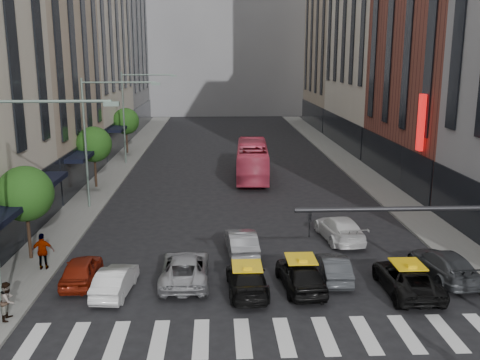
{
  "coord_description": "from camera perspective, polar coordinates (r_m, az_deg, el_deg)",
  "views": [
    {
      "loc": [
        -1.96,
        -17.12,
        10.52
      ],
      "look_at": [
        -0.66,
        11.15,
        4.0
      ],
      "focal_mm": 40.0,
      "sensor_mm": 36.0,
      "label": 1
    }
  ],
  "objects": [
    {
      "name": "ground",
      "position": [
        20.19,
        3.51,
        -18.45
      ],
      "size": [
        160.0,
        160.0,
        0.0
      ],
      "primitive_type": "plane",
      "color": "black",
      "rests_on": "ground"
    },
    {
      "name": "sidewalk_left",
      "position": [
        49.2,
        -13.75,
        0.34
      ],
      "size": [
        3.0,
        96.0,
        0.15
      ],
      "primitive_type": "cube",
      "color": "slate",
      "rests_on": "ground"
    },
    {
      "name": "sidewalk_right",
      "position": [
        50.11,
        13.01,
        0.6
      ],
      "size": [
        3.0,
        96.0,
        0.15
      ],
      "primitive_type": "cube",
      "color": "slate",
      "rests_on": "ground"
    },
    {
      "name": "building_left_b",
      "position": [
        47.59,
        -21.72,
        13.87
      ],
      "size": [
        8.0,
        16.0,
        24.0
      ],
      "primitive_type": "cube",
      "color": "tan",
      "rests_on": "ground"
    },
    {
      "name": "building_left_d",
      "position": [
        83.61,
        -13.5,
        15.7
      ],
      "size": [
        8.0,
        18.0,
        30.0
      ],
      "primitive_type": "cube",
      "color": "gray",
      "rests_on": "ground"
    },
    {
      "name": "building_right_b",
      "position": [
        48.09,
        21.36,
        15.07
      ],
      "size": [
        8.0,
        18.0,
        26.0
      ],
      "primitive_type": "cube",
      "color": "brown",
      "rests_on": "ground"
    },
    {
      "name": "building_right_d",
      "position": [
        84.36,
        10.74,
        15.12
      ],
      "size": [
        8.0,
        18.0,
        28.0
      ],
      "primitive_type": "cube",
      "color": "tan",
      "rests_on": "ground"
    },
    {
      "name": "building_far",
      "position": [
        102.42,
        -1.6,
        17.15
      ],
      "size": [
        30.0,
        10.0,
        36.0
      ],
      "primitive_type": "cube",
      "color": "gray",
      "rests_on": "ground"
    },
    {
      "name": "tree_near",
      "position": [
        29.66,
        -21.93,
        -1.38
      ],
      "size": [
        2.88,
        2.88,
        4.95
      ],
      "color": "black",
      "rests_on": "sidewalk_left"
    },
    {
      "name": "tree_mid",
      "position": [
        44.76,
        -15.33,
        3.68
      ],
      "size": [
        2.88,
        2.88,
        4.95
      ],
      "color": "black",
      "rests_on": "sidewalk_left"
    },
    {
      "name": "tree_far",
      "position": [
        60.33,
        -12.07,
        6.15
      ],
      "size": [
        2.88,
        2.88,
        4.95
      ],
      "color": "black",
      "rests_on": "sidewalk_left"
    },
    {
      "name": "streetlamp_near",
      "position": [
        23.09,
        -23.07,
        0.39
      ],
      "size": [
        5.38,
        0.25,
        9.0
      ],
      "color": "gray",
      "rests_on": "sidewalk_left"
    },
    {
      "name": "streetlamp_mid",
      "position": [
        38.27,
        -14.88,
        5.61
      ],
      "size": [
        5.38,
        0.25,
        9.0
      ],
      "color": "gray",
      "rests_on": "sidewalk_left"
    },
    {
      "name": "streetlamp_far",
      "position": [
        53.93,
        -11.35,
        7.81
      ],
      "size": [
        5.38,
        0.25,
        9.0
      ],
      "color": "gray",
      "rests_on": "sidewalk_left"
    },
    {
      "name": "liberty_sign",
      "position": [
        40.13,
        18.76,
        5.82
      ],
      "size": [
        0.3,
        0.7,
        4.0
      ],
      "color": "red",
      "rests_on": "ground"
    },
    {
      "name": "car_red",
      "position": [
        26.82,
        -16.56,
        -9.17
      ],
      "size": [
        1.65,
        3.89,
        1.31
      ],
      "primitive_type": "imported",
      "rotation": [
        0.0,
        0.0,
        3.17
      ],
      "color": "maroon",
      "rests_on": "ground"
    },
    {
      "name": "car_white_front",
      "position": [
        25.3,
        -13.17,
        -10.41
      ],
      "size": [
        1.69,
        3.9,
        1.25
      ],
      "primitive_type": "imported",
      "rotation": [
        0.0,
        0.0,
        3.04
      ],
      "color": "silver",
      "rests_on": "ground"
    },
    {
      "name": "car_silver",
      "position": [
        25.98,
        -5.9,
        -9.35
      ],
      "size": [
        2.31,
        4.94,
        1.37
      ],
      "primitive_type": "imported",
      "rotation": [
        0.0,
        0.0,
        3.15
      ],
      "color": "#A1A2A6",
      "rests_on": "ground"
    },
    {
      "name": "taxi_left",
      "position": [
        24.77,
        0.75,
        -10.56
      ],
      "size": [
        1.92,
        4.41,
        1.26
      ],
      "primitive_type": "imported",
      "rotation": [
        0.0,
        0.0,
        3.18
      ],
      "color": "black",
      "rests_on": "ground"
    },
    {
      "name": "taxi_center",
      "position": [
        25.23,
        6.48,
        -9.94
      ],
      "size": [
        2.11,
        4.44,
        1.47
      ],
      "primitive_type": "imported",
      "rotation": [
        0.0,
        0.0,
        3.23
      ],
      "color": "black",
      "rests_on": "ground"
    },
    {
      "name": "car_grey_mid",
      "position": [
        26.5,
        9.94,
        -9.19
      ],
      "size": [
        1.4,
        3.73,
        1.22
      ],
      "primitive_type": "imported",
      "rotation": [
        0.0,
        0.0,
        3.11
      ],
      "color": "#37393D",
      "rests_on": "ground"
    },
    {
      "name": "taxi_right",
      "position": [
        25.94,
        17.36,
        -9.98
      ],
      "size": [
        2.21,
        4.78,
        1.33
      ],
      "primitive_type": "imported",
      "rotation": [
        0.0,
        0.0,
        3.14
      ],
      "color": "black",
      "rests_on": "ground"
    },
    {
      "name": "car_grey_curb",
      "position": [
        28.05,
        20.85,
        -8.42
      ],
      "size": [
        2.34,
        4.93,
        1.39
      ],
      "primitive_type": "imported",
      "rotation": [
        0.0,
        0.0,
        3.23
      ],
      "color": "#3C3F44",
      "rests_on": "ground"
    },
    {
      "name": "car_row2_left",
      "position": [
        29.17,
        0.15,
        -6.69
      ],
      "size": [
        1.8,
        4.39,
        1.42
      ],
      "primitive_type": "imported",
      "rotation": [
        0.0,
        0.0,
        3.21
      ],
      "color": "#97979C",
      "rests_on": "ground"
    },
    {
      "name": "car_row2_right",
      "position": [
        32.02,
        10.56,
        -5.1
      ],
      "size": [
        2.49,
        5.06,
        1.41
      ],
      "primitive_type": "imported",
      "rotation": [
        0.0,
        0.0,
        3.25
      ],
      "color": "white",
      "rests_on": "ground"
    },
    {
      "name": "bus",
      "position": [
        47.61,
        1.32,
        2.13
      ],
      "size": [
        3.28,
        11.38,
        3.13
      ],
      "primitive_type": "imported",
      "rotation": [
        0.0,
        0.0,
        3.08
      ],
      "color": "#DC405E",
      "rests_on": "ground"
    },
    {
      "name": "pedestrian_near",
      "position": [
        23.96,
        -23.52,
        -11.72
      ],
      "size": [
        0.61,
        0.78,
        1.59
      ],
      "primitive_type": "imported",
      "rotation": [
        0.0,
        0.0,
        1.57
      ],
      "color": "gray",
      "rests_on": "sidewalk_left"
    },
    {
      "name": "pedestrian_far",
      "position": [
        28.59,
        -20.29,
        -7.15
      ],
      "size": [
        1.13,
        0.57,
        1.86
      ],
      "primitive_type": "imported",
      "rotation": [
        0.0,
        0.0,
        3.25
      ],
      "color": "gray",
      "rests_on": "sidewalk_left"
    }
  ]
}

